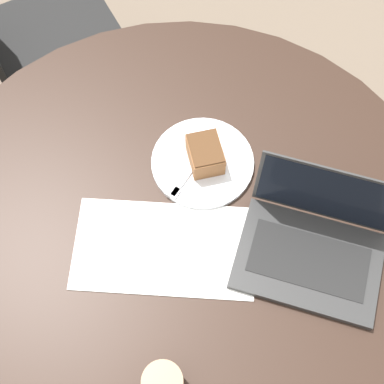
# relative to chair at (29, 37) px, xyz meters

# --- Properties ---
(ground_plane) EXTENTS (12.00, 12.00, 0.00)m
(ground_plane) POSITION_rel_chair_xyz_m (-0.37, 0.84, -0.51)
(ground_plane) COLOR #6B5B4C
(dining_table) EXTENTS (1.23, 1.23, 0.75)m
(dining_table) POSITION_rel_chair_xyz_m (-0.37, 0.84, 0.10)
(dining_table) COLOR black
(dining_table) RESTS_ON ground_plane
(chair) EXTENTS (0.53, 0.53, 1.00)m
(chair) POSITION_rel_chair_xyz_m (0.00, 0.00, 0.00)
(chair) COLOR black
(chair) RESTS_ON ground_plane
(paper_document) EXTENTS (0.43, 0.29, 0.00)m
(paper_document) POSITION_rel_chair_xyz_m (-0.33, 0.86, 0.24)
(paper_document) COLOR white
(paper_document) RESTS_ON dining_table
(plate) EXTENTS (0.24, 0.24, 0.01)m
(plate) POSITION_rel_chair_xyz_m (-0.44, 0.67, 0.24)
(plate) COLOR silver
(plate) RESTS_ON dining_table
(cake_slice) EXTENTS (0.08, 0.10, 0.06)m
(cake_slice) POSITION_rel_chair_xyz_m (-0.45, 0.67, 0.28)
(cake_slice) COLOR brown
(cake_slice) RESTS_ON plate
(fork) EXTENTS (0.13, 0.14, 0.00)m
(fork) POSITION_rel_chair_xyz_m (-0.41, 0.70, 0.25)
(fork) COLOR silver
(fork) RESTS_ON plate
(coffee_glass) EXTENTS (0.08, 0.08, 0.09)m
(coffee_glass) POSITION_rel_chair_xyz_m (-0.29, 1.14, 0.28)
(coffee_glass) COLOR #997556
(coffee_glass) RESTS_ON dining_table
(laptop) EXTENTS (0.37, 0.33, 0.22)m
(laptop) POSITION_rel_chair_xyz_m (-0.64, 0.92, 0.28)
(laptop) COLOR #2D2D2D
(laptop) RESTS_ON dining_table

